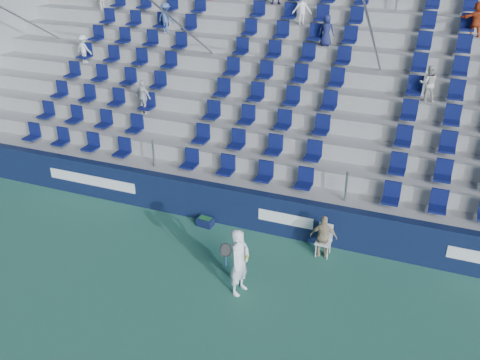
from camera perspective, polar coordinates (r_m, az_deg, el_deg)
name	(u,v)px	position (r m, az deg, el deg)	size (l,w,h in m)	color
ground	(191,287)	(13.63, -5.21, -11.27)	(70.00, 70.00, 0.00)	#2F6D55
sponsor_wall	(238,207)	(15.67, -0.20, -2.93)	(24.00, 0.32, 1.20)	#0F1939
grandstand	(290,104)	(19.45, 5.39, 8.04)	(24.00, 8.17, 6.63)	#9B9B96
tennis_player	(240,262)	(12.91, -0.04, -8.72)	(0.69, 0.71, 1.76)	white
line_judge_chair	(325,237)	(14.64, 9.00, -6.06)	(0.41, 0.42, 0.89)	white
line_judge	(324,237)	(14.47, 8.90, -5.99)	(0.72, 0.30, 1.23)	tan
ball_bin	(205,221)	(15.89, -3.72, -4.43)	(0.50, 0.35, 0.26)	#10163A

